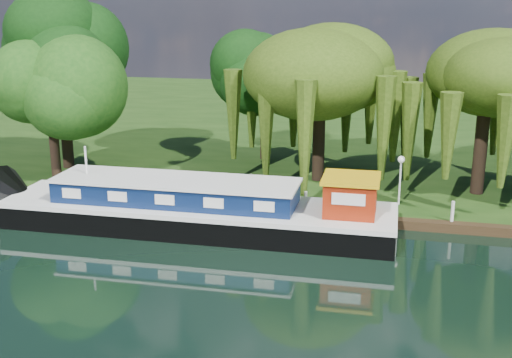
# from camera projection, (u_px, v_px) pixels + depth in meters

# --- Properties ---
(ground) EXTENTS (120.00, 120.00, 0.00)m
(ground) POSITION_uv_depth(u_px,v_px,m) (379.00, 302.00, 23.26)
(ground) COLOR black
(far_bank) EXTENTS (120.00, 52.00, 0.45)m
(far_bank) POSITION_uv_depth(u_px,v_px,m) (397.00, 125.00, 55.09)
(far_bank) COLOR #18350E
(far_bank) RESTS_ON ground
(dutch_barge) EXTENTS (18.69, 4.42, 3.93)m
(dutch_barge) POSITION_uv_depth(u_px,v_px,m) (200.00, 210.00, 30.39)
(dutch_barge) COLOR black
(dutch_barge) RESTS_ON ground
(red_dinghy) EXTENTS (3.21, 2.41, 0.63)m
(red_dinghy) POSITION_uv_depth(u_px,v_px,m) (51.00, 214.00, 32.82)
(red_dinghy) COLOR maroon
(red_dinghy) RESTS_ON ground
(willow_left) EXTENTS (7.00, 7.00, 8.39)m
(willow_left) POSITION_uv_depth(u_px,v_px,m) (321.00, 75.00, 35.77)
(willow_left) COLOR black
(willow_left) RESTS_ON far_bank
(willow_right) EXTENTS (6.43, 6.43, 7.84)m
(willow_right) POSITION_uv_depth(u_px,v_px,m) (486.00, 88.00, 33.31)
(willow_right) COLOR black
(willow_right) RESTS_ON far_bank
(tree_far_left) EXTENTS (4.95, 4.95, 7.98)m
(tree_far_left) POSITION_uv_depth(u_px,v_px,m) (49.00, 87.00, 35.49)
(tree_far_left) COLOR black
(tree_far_left) RESTS_ON far_bank
(tree_far_back) EXTENTS (5.78, 5.78, 9.72)m
(tree_far_back) POSITION_uv_depth(u_px,v_px,m) (60.00, 58.00, 38.43)
(tree_far_back) COLOR black
(tree_far_back) RESTS_ON far_bank
(tree_far_mid) EXTENTS (4.65, 4.65, 7.61)m
(tree_far_mid) POSITION_uv_depth(u_px,v_px,m) (264.00, 79.00, 40.94)
(tree_far_mid) COLOR black
(tree_far_mid) RESTS_ON far_bank
(lamppost) EXTENTS (0.36, 0.36, 2.56)m
(lamppost) POSITION_uv_depth(u_px,v_px,m) (401.00, 167.00, 32.35)
(lamppost) COLOR silver
(lamppost) RESTS_ON far_bank
(mooring_posts) EXTENTS (19.16, 0.16, 1.00)m
(mooring_posts) POSITION_uv_depth(u_px,v_px,m) (377.00, 206.00, 30.99)
(mooring_posts) COLOR silver
(mooring_posts) RESTS_ON far_bank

